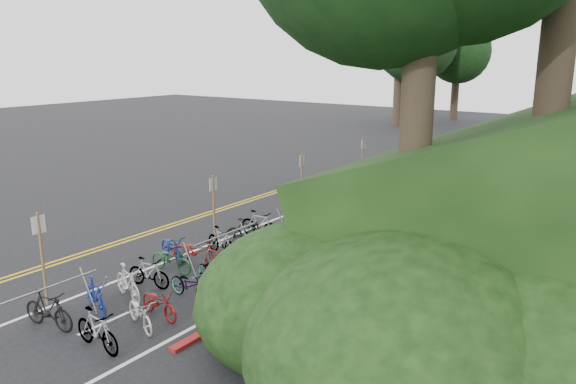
# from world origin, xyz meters

# --- Properties ---
(ground) EXTENTS (120.00, 120.00, 0.00)m
(ground) POSITION_xyz_m (0.00, 0.00, 0.00)
(ground) COLOR black
(ground) RESTS_ON ground
(road_markings) EXTENTS (7.47, 80.00, 0.01)m
(road_markings) POSITION_xyz_m (0.63, 10.10, 0.00)
(road_markings) COLOR gold
(road_markings) RESTS_ON ground
(red_curb) EXTENTS (0.25, 28.00, 0.10)m
(red_curb) POSITION_xyz_m (5.70, 12.00, 0.05)
(red_curb) COLOR maroon
(red_curb) RESTS_ON ground
(bike_rack_front) EXTENTS (1.19, 3.37, 1.26)m
(bike_rack_front) POSITION_xyz_m (2.45, -3.35, 0.93)
(bike_rack_front) COLOR #9E9FA1
(bike_rack_front) RESTS_ON ground
(bike_racks_rest) EXTENTS (1.14, 23.00, 1.17)m
(bike_racks_rest) POSITION_xyz_m (3.00, 13.00, 0.85)
(bike_racks_rest) COLOR #9E9FA1
(bike_racks_rest) RESTS_ON ground
(signpost_near) EXTENTS (0.08, 0.40, 2.74)m
(signpost_near) POSITION_xyz_m (0.79, -2.22, 1.56)
(signpost_near) COLOR brown
(signpost_near) RESTS_ON ground
(signposts_rest) EXTENTS (0.08, 18.40, 2.50)m
(signposts_rest) POSITION_xyz_m (0.60, 14.00, 1.43)
(signposts_rest) COLOR brown
(signposts_rest) RESTS_ON ground
(bike_front) EXTENTS (1.13, 1.84, 0.91)m
(bike_front) POSITION_xyz_m (1.06, 2.37, 0.46)
(bike_front) COLOR navy
(bike_front) RESTS_ON ground
(bike_valet) EXTENTS (3.18, 10.87, 1.07)m
(bike_valet) POSITION_xyz_m (3.01, 1.58, 0.49)
(bike_valet) COLOR black
(bike_valet) RESTS_ON ground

